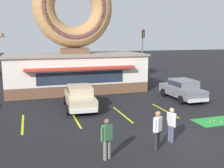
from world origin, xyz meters
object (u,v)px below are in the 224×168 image
Objects in this scene: pedestrian_blue_sweater_man at (107,137)px; trash_bin at (10,94)px; pedestrian_leather_jacket_man at (171,123)px; traffic_light_pole at (143,47)px; car_champagne at (80,96)px; pedestrian_hooded_kid at (158,128)px; golf_ball at (210,121)px; car_grey at (182,89)px.

trash_bin is (-4.34, 11.96, -0.44)m from pedestrian_blue_sweater_man.
pedestrian_blue_sweater_man is 12.73m from trash_bin.
traffic_light_pole is (6.86, 18.54, 2.81)m from pedestrian_leather_jacket_man.
car_champagne is 6.28m from trash_bin.
traffic_light_pole reaches higher than trash_bin.
pedestrian_hooded_kid is at bearing -112.36° from traffic_light_pole.
trash_bin reaches higher than golf_ball.
car_grey is at bearing 43.32° from pedestrian_blue_sweater_man.
pedestrian_blue_sweater_man is at bearing -166.50° from pedestrian_leather_jacket_man.
pedestrian_leather_jacket_man reaches higher than trash_bin.
golf_ball is 4.20m from pedestrian_leather_jacket_man.
pedestrian_leather_jacket_man is 19.97m from traffic_light_pole.
trash_bin is (-12.90, 3.89, -0.37)m from car_grey.
pedestrian_hooded_kid is (2.32, 0.19, 0.03)m from pedestrian_blue_sweater_man.
car_champagne is 2.86× the size of pedestrian_leather_jacket_man.
golf_ball is 0.01× the size of car_champagne.
pedestrian_leather_jacket_man is at bearing -125.69° from car_grey.
pedestrian_blue_sweater_man reaches higher than pedestrian_leather_jacket_man.
pedestrian_hooded_kid reaches higher than golf_ball.
golf_ball is 5.38m from pedestrian_hooded_kid.
pedestrian_blue_sweater_man is at bearing -159.09° from golf_ball.
pedestrian_leather_jacket_man is (2.95, -7.05, 0.03)m from car_champagne.
traffic_light_pole reaches higher than golf_ball.
golf_ball is at bearing -106.16° from car_grey.
pedestrian_leather_jacket_man reaches higher than car_champagne.
car_grey is (8.17, 0.22, 0.00)m from car_champagne.
pedestrian_blue_sweater_man is 2.33m from pedestrian_hooded_kid.
pedestrian_hooded_kid is at bearing -149.20° from pedestrian_leather_jacket_man.
pedestrian_blue_sweater_man is (-0.39, -7.85, 0.06)m from car_champagne.
trash_bin is at bearing 139.01° from car_champagne.
pedestrian_hooded_kid reaches higher than car_grey.
pedestrian_blue_sweater_man is (-7.00, -2.67, 0.88)m from golf_ball.
traffic_light_pole reaches higher than car_grey.
trash_bin is (-4.73, 4.11, -0.37)m from car_champagne.
trash_bin is at bearing 124.52° from pedestrian_leather_jacket_man.
pedestrian_hooded_kid is at bearing 4.77° from pedestrian_blue_sweater_man.
pedestrian_leather_jacket_man is 1.67× the size of trash_bin.
pedestrian_leather_jacket_man is (3.34, 0.80, -0.03)m from pedestrian_blue_sweater_man.
golf_ball is 7.54m from pedestrian_blue_sweater_man.
car_grey is at bearing 73.84° from golf_ball.
pedestrian_blue_sweater_man is at bearing -117.79° from traffic_light_pole.
golf_ball is 8.43m from car_champagne.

